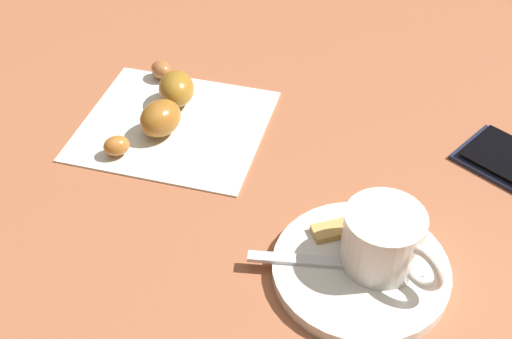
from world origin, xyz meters
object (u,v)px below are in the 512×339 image
at_px(teaspoon, 368,264).
at_px(napkin, 174,124).
at_px(croissant, 165,103).
at_px(espresso_cup, 384,240).
at_px(saucer, 360,270).
at_px(sugar_packet, 346,227).

bearing_deg(teaspoon, napkin, 159.50).
bearing_deg(croissant, napkin, -23.70).
xyz_separation_m(espresso_cup, teaspoon, (-0.01, -0.01, -0.02)).
distance_m(teaspoon, croissant, 0.26).
bearing_deg(saucer, sugar_packet, 129.87).
relative_size(teaspoon, napkin, 0.76).
xyz_separation_m(espresso_cup, napkin, (-0.24, 0.08, -0.03)).
bearing_deg(napkin, espresso_cup, -17.83).
bearing_deg(croissant, teaspoon, -20.68).
bearing_deg(croissant, espresso_cup, -18.15).
height_order(espresso_cup, napkin, espresso_cup).
distance_m(teaspoon, napkin, 0.25).
bearing_deg(napkin, teaspoon, -20.50).
xyz_separation_m(napkin, croissant, (-0.01, 0.01, 0.02)).
bearing_deg(espresso_cup, sugar_packet, 153.28).
distance_m(espresso_cup, croissant, 0.26).
bearing_deg(espresso_cup, saucer, -136.12).
bearing_deg(croissant, saucer, -21.23).
relative_size(teaspoon, croissant, 0.88).
xyz_separation_m(sugar_packet, croissant, (-0.22, 0.06, 0.01)).
relative_size(saucer, teaspoon, 1.02).
relative_size(saucer, napkin, 0.78).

